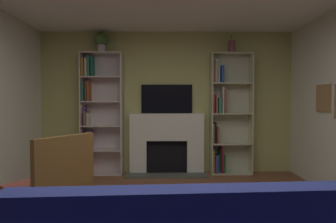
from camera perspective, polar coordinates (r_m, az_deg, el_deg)
wall_back_accent at (r=5.41m, az=-0.25°, el=1.82°), size 4.77×0.06×2.60m
fireplace at (r=5.33m, az=-0.24°, el=-6.06°), size 1.45×0.50×1.10m
tv at (r=5.35m, az=-0.25°, el=2.49°), size 0.93×0.06×0.53m
bookshelf_left at (r=5.41m, az=-13.75°, el=-0.20°), size 0.74×0.29×2.19m
bookshelf_right at (r=5.40m, az=11.30°, el=-0.78°), size 0.74×0.28×2.19m
potted_plant at (r=5.46m, az=-13.00°, el=13.48°), size 0.26×0.26×0.37m
vase_with_flowers at (r=5.46m, az=12.47°, el=12.51°), size 0.12×0.12×0.39m
armchair at (r=3.11m, az=-21.67°, el=-12.80°), size 0.84×0.86×1.00m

